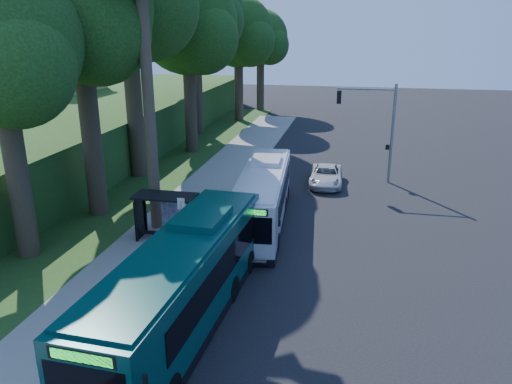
% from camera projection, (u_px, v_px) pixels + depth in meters
% --- Properties ---
extents(ground, '(140.00, 140.00, 0.00)m').
position_uv_depth(ground, '(307.00, 230.00, 27.60)').
color(ground, black).
rests_on(ground, ground).
extents(sidewalk, '(4.50, 70.00, 0.12)m').
position_uv_depth(sidewalk, '(182.00, 219.00, 28.98)').
color(sidewalk, gray).
rests_on(sidewalk, ground).
extents(red_curb, '(0.25, 30.00, 0.13)m').
position_uv_depth(red_curb, '(198.00, 251.00, 24.82)').
color(red_curb, maroon).
rests_on(red_curb, ground).
extents(grass_verge, '(8.00, 70.00, 0.06)m').
position_uv_depth(grass_verge, '(128.00, 187.00, 34.72)').
color(grass_verge, '#234719').
rests_on(grass_verge, ground).
extents(bus_shelter, '(3.20, 1.51, 2.55)m').
position_uv_depth(bus_shelter, '(162.00, 208.00, 25.76)').
color(bus_shelter, black).
rests_on(bus_shelter, ground).
extents(stop_sign_pole, '(0.35, 0.06, 3.17)m').
position_uv_depth(stop_sign_pole, '(182.00, 220.00, 23.33)').
color(stop_sign_pole, gray).
rests_on(stop_sign_pole, ground).
extents(traffic_signal_pole, '(4.10, 0.30, 7.00)m').
position_uv_depth(traffic_signal_pole, '(378.00, 121.00, 34.78)').
color(traffic_signal_pole, gray).
rests_on(traffic_signal_pole, ground).
extents(hillside_backdrop, '(24.00, 60.00, 8.80)m').
position_uv_depth(hillside_backdrop, '(40.00, 121.00, 45.87)').
color(hillside_backdrop, '#234719').
rests_on(hillside_backdrop, ground).
extents(tree_0, '(8.40, 8.00, 15.70)m').
position_uv_depth(tree_0, '(80.00, 16.00, 26.41)').
color(tree_0, '#382B1E').
rests_on(tree_0, ground).
extents(tree_2, '(8.82, 8.40, 15.12)m').
position_uv_depth(tree_2, '(188.00, 29.00, 41.41)').
color(tree_2, '#382B1E').
rests_on(tree_2, ground).
extents(tree_3, '(10.08, 9.60, 17.28)m').
position_uv_depth(tree_3, '(195.00, 12.00, 48.74)').
color(tree_3, '#382B1E').
rests_on(tree_3, ground).
extents(tree_4, '(8.40, 8.00, 14.14)m').
position_uv_depth(tree_4, '(239.00, 35.00, 56.42)').
color(tree_4, '#382B1E').
rests_on(tree_4, ground).
extents(tree_5, '(7.35, 7.00, 12.86)m').
position_uv_depth(tree_5, '(261.00, 40.00, 63.91)').
color(tree_5, '#382B1E').
rests_on(tree_5, ground).
extents(white_bus, '(3.29, 11.41, 3.36)m').
position_uv_depth(white_bus, '(263.00, 195.00, 28.17)').
color(white_bus, silver).
rests_on(white_bus, ground).
extents(teal_bus, '(3.31, 12.62, 3.73)m').
position_uv_depth(teal_bus, '(184.00, 281.00, 18.34)').
color(teal_bus, '#0A3A35').
rests_on(teal_bus, ground).
extents(pickup, '(2.38, 4.88, 1.33)m').
position_uv_depth(pickup, '(326.00, 176.00, 35.26)').
color(pickup, silver).
rests_on(pickup, ground).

